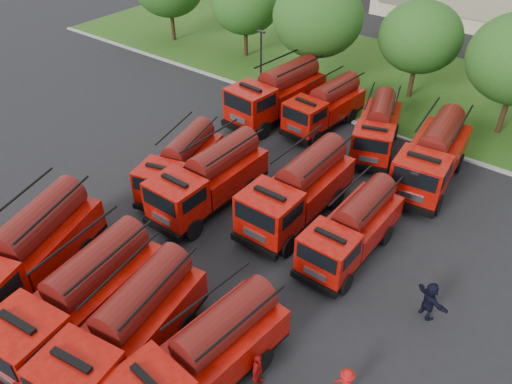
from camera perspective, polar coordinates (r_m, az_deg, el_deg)
ground at (r=22.80m, az=-5.43°, el=-11.46°), size 140.00×140.00×0.00m
lawn at (r=41.88m, az=19.37°, el=10.80°), size 70.00×16.00×0.12m
curb at (r=34.98m, az=14.56°, el=6.59°), size 70.00×0.30×0.14m
tree_1 at (r=44.89m, az=-1.23°, el=20.63°), size 5.71×5.71×6.98m
tree_2 at (r=39.12m, az=7.08°, el=19.19°), size 6.72×6.72×8.22m
tree_3 at (r=38.72m, az=18.27°, el=16.47°), size 5.88×5.88×7.19m
lamp_post_0 at (r=37.60m, az=0.56°, el=14.74°), size 0.60×0.25×5.11m
fire_truck_0 at (r=24.01m, az=-24.71°, el=-6.38°), size 5.04×8.43×3.63m
fire_truck_1 at (r=21.36m, az=-19.49°, el=-11.34°), size 3.58×7.94×3.49m
fire_truck_2 at (r=19.87m, az=-14.53°, el=-14.97°), size 3.67×7.70×3.37m
fire_truck_3 at (r=18.80m, az=-5.89°, el=-18.12°), size 3.09×7.21×3.19m
fire_truck_4 at (r=28.36m, az=-8.56°, el=3.29°), size 3.89×6.94×3.00m
fire_truck_5 at (r=26.61m, az=-5.29°, el=1.58°), size 2.76×7.41×3.36m
fire_truck_6 at (r=25.65m, az=4.87°, el=0.28°), size 2.88×7.71×3.50m
fire_truck_7 at (r=23.97m, az=10.96°, el=-4.09°), size 2.49×6.69×3.04m
fire_truck_8 at (r=35.19m, az=2.43°, el=11.23°), size 3.54×8.25×3.65m
fire_truck_9 at (r=34.39m, az=7.90°, el=9.74°), size 2.90×6.93×3.08m
fire_truck_10 at (r=32.40m, az=13.69°, el=7.18°), size 4.26×7.04×3.04m
fire_truck_11 at (r=29.94m, az=19.53°, el=3.95°), size 3.48×7.97×3.52m
firefighter_2 at (r=20.02m, az=0.16°, el=-20.98°), size 0.85×1.09×1.64m
firefighter_4 at (r=26.86m, az=-20.72°, el=-5.28°), size 0.86×0.85×1.50m
firefighter_5 at (r=23.07m, az=18.75°, el=-13.17°), size 1.87×1.49×1.86m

